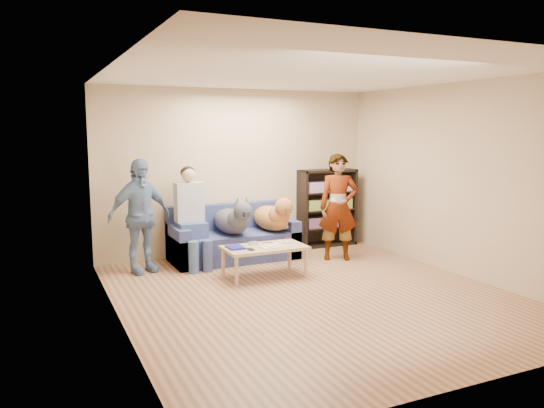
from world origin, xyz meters
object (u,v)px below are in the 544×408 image
camera_silver (253,243)px  dog_tan (273,216)px  person_standing_left (140,216)px  sofa (233,241)px  notebook_blue (235,247)px  dog_gray (233,220)px  coffee_table (265,250)px  person_seated (191,213)px  bookshelf (327,206)px  person_standing_right (338,207)px

camera_silver → dog_tan: bearing=49.6°
person_standing_left → sofa: bearing=-11.4°
notebook_blue → sofa: size_ratio=0.14×
dog_gray → coffee_table: size_ratio=1.14×
person_seated → dog_gray: (0.61, -0.08, -0.13)m
dog_tan → bookshelf: size_ratio=0.90×
sofa → person_seated: bearing=-169.4°
person_standing_left → bookshelf: size_ratio=1.22×
person_standing_right → sofa: size_ratio=0.85×
person_standing_right → dog_gray: person_standing_right is taller
person_standing_right → coffee_table: size_ratio=1.46×
sofa → bookshelf: bookshelf is taller
notebook_blue → bookshelf: (2.16, 1.30, 0.25)m
notebook_blue → sofa: sofa is taller
person_standing_left → dog_gray: 1.37m
person_seated → coffee_table: person_seated is taller
dog_tan → notebook_blue: bearing=-137.9°
dog_gray → person_standing_right: bearing=-17.9°
person_standing_right → dog_tan: size_ratio=1.37×
bookshelf → person_standing_left: bearing=-172.6°
bookshelf → person_seated: bearing=-171.7°
dog_gray → person_seated: bearing=172.5°
person_standing_right → coffee_table: 1.54m
camera_silver → bookshelf: size_ratio=0.08×
notebook_blue → coffee_table: bearing=-7.1°
camera_silver → sofa: sofa is taller
coffee_table → person_seated: bearing=125.7°
dog_tan → camera_silver: bearing=-130.4°
person_standing_right → dog_gray: bearing=-173.8°
dog_gray → coffee_table: bearing=-83.5°
person_standing_left → notebook_blue: 1.43m
person_seated → dog_gray: size_ratio=1.17×
person_standing_right → notebook_blue: (-1.81, -0.38, -0.37)m
dog_gray → bookshelf: (1.87, 0.44, 0.03)m
person_seated → dog_gray: person_seated is taller
person_standing_left → sofa: 1.53m
person_standing_right → camera_silver: bearing=-144.7°
person_standing_left → coffee_table: person_standing_left is taller
sofa → bookshelf: size_ratio=1.46×
dog_gray → person_standing_left: bearing=179.2°
person_standing_left → sofa: (1.43, 0.19, -0.51)m
dog_gray → dog_tan: dog_tan is taller
notebook_blue → camera_silver: 0.29m
notebook_blue → dog_gray: 0.94m
notebook_blue → bookshelf: size_ratio=0.20×
sofa → bookshelf: bearing=7.4°
person_standing_right → bookshelf: 1.00m
person_standing_right → coffee_table: bearing=-139.2°
person_standing_right → dog_tan: bearing=174.4°
person_standing_right → dog_tan: (-0.86, 0.49, -0.16)m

